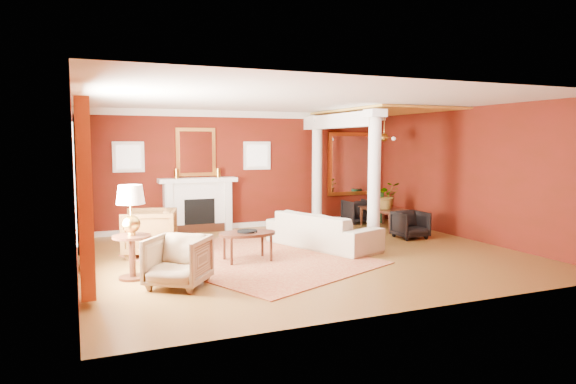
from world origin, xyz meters
name	(u,v)px	position (x,y,z in m)	size (l,w,h in m)	color
ground	(305,255)	(0.00, 0.00, 0.00)	(8.00, 8.00, 0.00)	brown
room_shell	(305,148)	(0.00, 0.00, 2.02)	(8.04, 7.04, 2.92)	#5F150D
fireplace	(198,205)	(-1.30, 3.32, 0.65)	(1.85, 0.42, 1.29)	white
overmantel_mirror	(196,152)	(-1.30, 3.45, 1.90)	(0.95, 0.07, 1.15)	gold
flank_window_left	(128,157)	(-2.85, 3.46, 1.80)	(0.70, 0.07, 0.70)	white
flank_window_right	(257,156)	(0.25, 3.46, 1.80)	(0.70, 0.07, 0.70)	white
left_window	(82,190)	(-3.89, -0.60, 1.42)	(0.21, 2.55, 2.60)	white
column_front	(374,177)	(1.70, 0.30, 1.43)	(0.36, 0.36, 2.80)	white
column_back	(317,170)	(1.70, 3.00, 1.43)	(0.36, 0.36, 2.80)	white
header_beam	(338,121)	(1.70, 1.90, 2.62)	(0.30, 3.20, 0.32)	white
amber_ceiling	(384,111)	(2.85, 1.75, 2.87)	(2.30, 3.40, 0.04)	gold
dining_mirror	(350,164)	(2.90, 3.45, 1.55)	(1.30, 0.07, 1.70)	gold
chandelier	(384,137)	(2.90, 1.80, 2.25)	(0.60, 0.62, 0.75)	#B58E39
crown_trim	(247,114)	(0.00, 3.46, 2.82)	(8.00, 0.08, 0.16)	white
base_trim	(248,225)	(0.00, 3.46, 0.06)	(8.00, 0.08, 0.12)	white
rug	(252,259)	(-1.06, 0.01, 0.01)	(3.08, 4.10, 0.02)	maroon
sofa	(323,224)	(0.62, 0.49, 0.47)	(2.42, 0.71, 0.95)	beige
armchair_leopard	(149,230)	(-2.73, 1.07, 0.48)	(0.94, 0.88, 0.97)	black
armchair_stripe	(178,259)	(-2.63, -1.26, 0.42)	(0.81, 0.76, 0.83)	tan
coffee_table	(247,235)	(-1.18, -0.10, 0.48)	(1.05, 1.05, 0.53)	black
coffee_book	(245,226)	(-1.24, -0.14, 0.64)	(0.17, 0.02, 0.23)	black
side_table	(131,216)	(-3.21, -0.55, 0.99)	(0.59, 0.59, 1.48)	black
dining_table	(387,213)	(3.12, 1.93, 0.40)	(1.43, 0.50, 0.80)	black
dining_chair_near	(410,223)	(2.86, 0.63, 0.33)	(0.65, 0.61, 0.67)	black
dining_chair_far	(358,210)	(2.90, 2.99, 0.34)	(0.66, 0.62, 0.68)	black
green_urn	(378,211)	(3.43, 2.85, 0.32)	(0.34, 0.34, 0.82)	#143F22
potted_plant	(387,187)	(3.06, 1.86, 1.05)	(0.59, 0.66, 0.51)	#26591E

